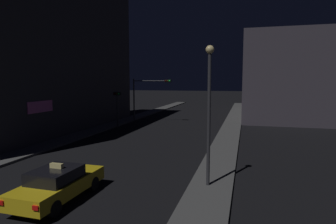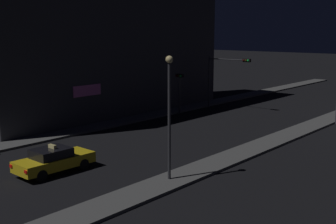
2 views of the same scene
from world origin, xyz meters
name	(u,v)px [view 1 (image 1 of 2)]	position (x,y,z in m)	size (l,w,h in m)	color
sidewalk_left	(121,122)	(-6.60, 31.82, 0.08)	(2.02, 67.64, 0.16)	#4C4C4C
sidewalk_right	(231,126)	(6.60, 31.82, 0.08)	(2.02, 67.64, 0.16)	#4C4C4C
building_facade_left	(42,47)	(-11.26, 24.16, 8.38)	(7.39, 25.82, 16.75)	#333338
building_facade_right	(279,78)	(12.60, 44.54, 5.43)	(10.07, 22.22, 10.86)	#3D3842
taxi	(58,184)	(0.57, 9.97, 0.74)	(1.89, 4.49, 1.62)	yellow
traffic_light_overhead	(148,91)	(-3.47, 32.98, 3.87)	(4.85, 0.41, 5.31)	#2D2D33
traffic_light_left_kerb	(117,102)	(-5.34, 28.23, 2.80)	(0.80, 0.42, 3.93)	#2D2D33
street_lamp_near_block	(209,102)	(6.46, 13.02, 4.06)	(0.38, 0.38, 6.45)	#2D2D33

